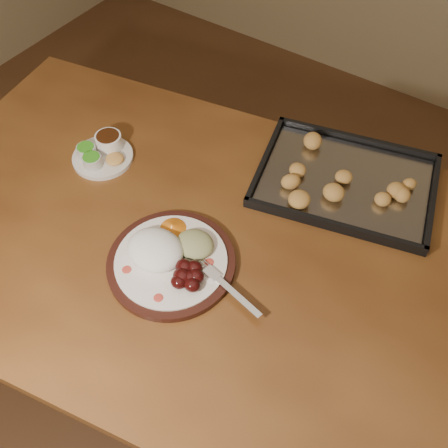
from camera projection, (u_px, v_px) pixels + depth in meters
The scene contains 5 objects.
ground at pixel (182, 415), 1.63m from camera, with size 4.00×4.00×0.00m, color brown.
dining_table at pixel (203, 262), 1.22m from camera, with size 1.63×1.15×0.75m.
dinner_plate at pixel (170, 257), 1.09m from camera, with size 0.38×0.28×0.07m.
condiment_saucer at pixel (102, 152), 1.29m from camera, with size 0.16×0.16×0.05m.
baking_tray at pixel (345, 180), 1.24m from camera, with size 0.49×0.41×0.04m.
Camera 1 is at (0.40, -0.34, 1.68)m, focal length 40.00 mm.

